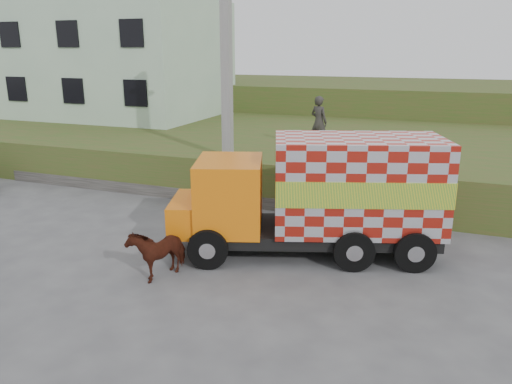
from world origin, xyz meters
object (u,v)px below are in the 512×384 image
at_px(cow, 158,251).
at_px(pedestrian, 319,122).
at_px(cargo_truck, 321,195).
at_px(utility_pole, 227,80).

height_order(cow, pedestrian, pedestrian).
bearing_deg(cargo_truck, pedestrian, 85.88).
bearing_deg(cow, pedestrian, 97.31).
relative_size(utility_pole, cargo_truck, 1.14).
height_order(utility_pole, pedestrian, utility_pole).
relative_size(cargo_truck, cow, 5.03).
bearing_deg(pedestrian, utility_pole, 73.27).
xyz_separation_m(utility_pole, cow, (0.91, -6.05, -3.48)).
bearing_deg(utility_pole, cargo_truck, -40.64).
xyz_separation_m(cargo_truck, cow, (-3.15, -2.57, -0.95)).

